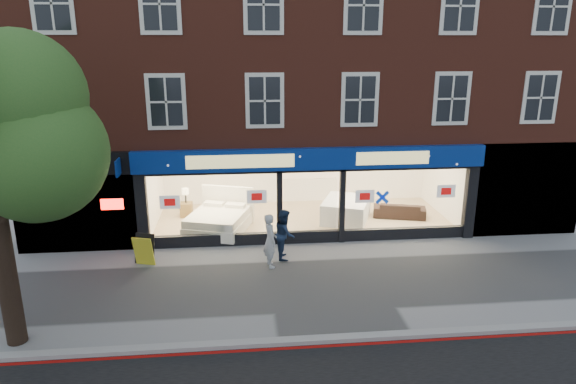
{
  "coord_description": "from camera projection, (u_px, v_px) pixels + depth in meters",
  "views": [
    {
      "loc": [
        -2.36,
        -13.02,
        6.61
      ],
      "look_at": [
        -0.82,
        2.5,
        1.98
      ],
      "focal_mm": 32.0,
      "sensor_mm": 36.0,
      "label": 1
    }
  ],
  "objects": [
    {
      "name": "kerb_stone",
      "position": [
        347.0,
        338.0,
        11.74
      ],
      "size": [
        60.0,
        0.25,
        0.12
      ],
      "primitive_type": "cube",
      "color": "gray",
      "rests_on": "ground"
    },
    {
      "name": "building",
      "position": [
        298.0,
        38.0,
        19.23
      ],
      "size": [
        19.0,
        8.26,
        10.3
      ],
      "color": "maroon",
      "rests_on": "ground"
    },
    {
      "name": "mattress_stack",
      "position": [
        346.0,
        210.0,
        19.22
      ],
      "size": [
        2.2,
        2.44,
        0.79
      ],
      "rotation": [
        0.0,
        0.0,
        -0.38
      ],
      "color": "white",
      "rests_on": "showroom_floor"
    },
    {
      "name": "pedestrian_blue",
      "position": [
        285.0,
        234.0,
        16.0
      ],
      "size": [
        0.63,
        0.79,
        1.59
      ],
      "primitive_type": "imported",
      "rotation": [
        0.0,
        0.0,
        1.54
      ],
      "color": "#192846",
      "rests_on": "ground"
    },
    {
      "name": "showroom_floor",
      "position": [
        302.0,
        219.0,
        19.52
      ],
      "size": [
        11.0,
        4.5,
        0.1
      ],
      "primitive_type": "cube",
      "color": "tan",
      "rests_on": "ground"
    },
    {
      "name": "a_board",
      "position": [
        144.0,
        250.0,
        15.59
      ],
      "size": [
        0.71,
        0.56,
        0.96
      ],
      "primitive_type": "cube",
      "rotation": [
        0.0,
        0.0,
        -0.29
      ],
      "color": "gold",
      "rests_on": "ground"
    },
    {
      "name": "ground",
      "position": [
        326.0,
        283.0,
        14.52
      ],
      "size": [
        120.0,
        120.0,
        0.0
      ],
      "primitive_type": "plane",
      "color": "gray",
      "rests_on": "ground"
    },
    {
      "name": "bedside_table",
      "position": [
        186.0,
        210.0,
        19.62
      ],
      "size": [
        0.47,
        0.47,
        0.55
      ],
      "primitive_type": "cube",
      "rotation": [
        0.0,
        0.0,
        -0.04
      ],
      "color": "brown",
      "rests_on": "showroom_floor"
    },
    {
      "name": "kerb_line",
      "position": [
        349.0,
        345.0,
        11.57
      ],
      "size": [
        60.0,
        0.1,
        0.01
      ],
      "primitive_type": "cube",
      "color": "#8C0A07",
      "rests_on": "ground"
    },
    {
      "name": "pedestrian_grey",
      "position": [
        270.0,
        240.0,
        15.38
      ],
      "size": [
        0.51,
        0.68,
        1.67
      ],
      "primitive_type": "imported",
      "rotation": [
        0.0,
        0.0,
        1.77
      ],
      "color": "#B3B7BB",
      "rests_on": "ground"
    },
    {
      "name": "sofa",
      "position": [
        399.0,
        210.0,
        19.56
      ],
      "size": [
        2.09,
        1.26,
        0.57
      ],
      "primitive_type": "imported",
      "rotation": [
        0.0,
        0.0,
        2.87
      ],
      "color": "black",
      "rests_on": "showroom_floor"
    },
    {
      "name": "display_bed",
      "position": [
        219.0,
        220.0,
        18.23
      ],
      "size": [
        2.56,
        2.82,
        1.33
      ],
      "rotation": [
        0.0,
        0.0,
        -0.32
      ],
      "color": "white",
      "rests_on": "showroom_floor"
    }
  ]
}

